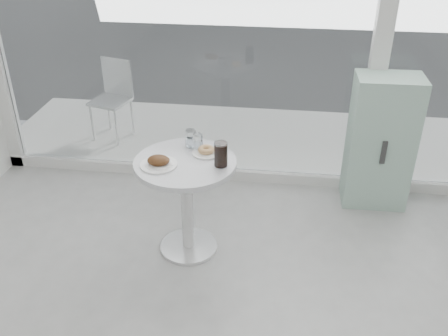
# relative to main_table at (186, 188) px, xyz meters

# --- Properties ---
(room_shell) EXTENTS (6.00, 6.00, 6.00)m
(room_shell) POSITION_rel_main_table_xyz_m (0.50, -2.46, 1.36)
(room_shell) COLOR white
(room_shell) RESTS_ON ground
(main_table) EXTENTS (0.72, 0.72, 0.77)m
(main_table) POSITION_rel_main_table_xyz_m (0.00, 0.00, 0.00)
(main_table) COLOR silver
(main_table) RESTS_ON ground
(patio_deck) EXTENTS (5.60, 1.60, 0.05)m
(patio_deck) POSITION_rel_main_table_xyz_m (0.50, 1.90, -0.53)
(patio_deck) COLOR white
(patio_deck) RESTS_ON ground
(mint_cabinet) EXTENTS (0.53, 0.38, 1.15)m
(mint_cabinet) POSITION_rel_main_table_xyz_m (1.48, 0.88, 0.02)
(mint_cabinet) COLOR #8EB5A3
(mint_cabinet) RESTS_ON ground
(patio_chair) EXTENTS (0.44, 0.44, 0.83)m
(patio_chair) POSITION_rel_main_table_xyz_m (-1.14, 1.78, -0.03)
(patio_chair) COLOR silver
(patio_chair) RESTS_ON patio_deck
(plate_fritter) EXTENTS (0.26, 0.26, 0.07)m
(plate_fritter) POSITION_rel_main_table_xyz_m (-0.16, -0.08, 0.25)
(plate_fritter) COLOR white
(plate_fritter) RESTS_ON main_table
(plate_donut) EXTENTS (0.20, 0.20, 0.05)m
(plate_donut) POSITION_rel_main_table_xyz_m (0.13, 0.13, 0.24)
(plate_donut) COLOR white
(plate_donut) RESTS_ON main_table
(water_tumbler_a) EXTENTS (0.08, 0.08, 0.13)m
(water_tumbler_a) POSITION_rel_main_table_xyz_m (-0.00, 0.23, 0.28)
(water_tumbler_a) COLOR white
(water_tumbler_a) RESTS_ON main_table
(water_tumbler_b) EXTENTS (0.07, 0.07, 0.12)m
(water_tumbler_b) POSITION_rel_main_table_xyz_m (0.06, 0.19, 0.27)
(water_tumbler_b) COLOR white
(water_tumbler_b) RESTS_ON main_table
(cola_glass) EXTENTS (0.09, 0.09, 0.18)m
(cola_glass) POSITION_rel_main_table_xyz_m (0.26, -0.03, 0.30)
(cola_glass) COLOR white
(cola_glass) RESTS_ON main_table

